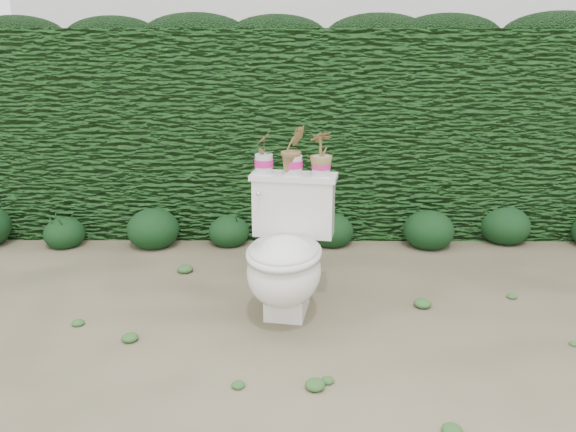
{
  "coord_description": "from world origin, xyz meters",
  "views": [
    {
      "loc": [
        0.07,
        -3.08,
        1.52
      ],
      "look_at": [
        0.05,
        0.0,
        0.55
      ],
      "focal_mm": 35.0,
      "sensor_mm": 36.0,
      "label": 1
    }
  ],
  "objects_px": {
    "potted_plant_center": "(293,151)",
    "potted_plant_right": "(321,154)",
    "toilet": "(287,256)",
    "potted_plant_left": "(264,153)"
  },
  "relations": [
    {
      "from": "potted_plant_center",
      "to": "potted_plant_right",
      "type": "bearing_deg",
      "value": -36.36
    },
    {
      "from": "toilet",
      "to": "potted_plant_right",
      "type": "bearing_deg",
      "value": 56.58
    },
    {
      "from": "toilet",
      "to": "potted_plant_center",
      "type": "height_order",
      "value": "potted_plant_center"
    },
    {
      "from": "potted_plant_center",
      "to": "potted_plant_right",
      "type": "relative_size",
      "value": 1.12
    },
    {
      "from": "potted_plant_left",
      "to": "potted_plant_center",
      "type": "xyz_separation_m",
      "value": [
        0.17,
        -0.03,
        0.02
      ]
    },
    {
      "from": "potted_plant_right",
      "to": "potted_plant_center",
      "type": "bearing_deg",
      "value": -29.68
    },
    {
      "from": "toilet",
      "to": "potted_plant_center",
      "type": "bearing_deg",
      "value": 90.94
    },
    {
      "from": "potted_plant_left",
      "to": "potted_plant_right",
      "type": "bearing_deg",
      "value": 98.3
    },
    {
      "from": "potted_plant_left",
      "to": "potted_plant_center",
      "type": "bearing_deg",
      "value": 98.3
    },
    {
      "from": "toilet",
      "to": "potted_plant_left",
      "type": "height_order",
      "value": "potted_plant_left"
    }
  ]
}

